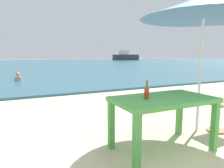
{
  "coord_description": "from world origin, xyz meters",
  "views": [
    {
      "loc": [
        -2.61,
        -1.66,
        1.35
      ],
      "look_at": [
        -0.39,
        3.0,
        0.6
      ],
      "focal_mm": 32.69,
      "sensor_mm": 36.0,
      "label": 1
    }
  ],
  "objects_px": {
    "boat_cargo_ship": "(126,57)",
    "beer_bottle_amber": "(147,92)",
    "side_table_wood": "(217,112)",
    "swimmer_person": "(18,77)",
    "patio_umbrella": "(204,7)",
    "picnic_table_green": "(163,105)"
  },
  "relations": [
    {
      "from": "picnic_table_green",
      "to": "swimmer_person",
      "type": "distance_m",
      "value": 8.94
    },
    {
      "from": "swimmer_person",
      "to": "side_table_wood",
      "type": "bearing_deg",
      "value": -70.59
    },
    {
      "from": "side_table_wood",
      "to": "swimmer_person",
      "type": "bearing_deg",
      "value": 109.41
    },
    {
      "from": "boat_cargo_ship",
      "to": "beer_bottle_amber",
      "type": "bearing_deg",
      "value": -118.9
    },
    {
      "from": "swimmer_person",
      "to": "boat_cargo_ship",
      "type": "distance_m",
      "value": 39.17
    },
    {
      "from": "patio_umbrella",
      "to": "side_table_wood",
      "type": "height_order",
      "value": "patio_umbrella"
    },
    {
      "from": "patio_umbrella",
      "to": "swimmer_person",
      "type": "xyz_separation_m",
      "value": [
        -2.76,
        8.45,
        -1.88
      ]
    },
    {
      "from": "swimmer_person",
      "to": "boat_cargo_ship",
      "type": "bearing_deg",
      "value": 53.03
    },
    {
      "from": "patio_umbrella",
      "to": "side_table_wood",
      "type": "relative_size",
      "value": 4.26
    },
    {
      "from": "beer_bottle_amber",
      "to": "side_table_wood",
      "type": "relative_size",
      "value": 0.49
    },
    {
      "from": "side_table_wood",
      "to": "beer_bottle_amber",
      "type": "bearing_deg",
      "value": -175.36
    },
    {
      "from": "picnic_table_green",
      "to": "side_table_wood",
      "type": "distance_m",
      "value": 1.36
    },
    {
      "from": "beer_bottle_amber",
      "to": "side_table_wood",
      "type": "xyz_separation_m",
      "value": [
        1.6,
        0.13,
        -0.5
      ]
    },
    {
      "from": "picnic_table_green",
      "to": "swimmer_person",
      "type": "height_order",
      "value": "picnic_table_green"
    },
    {
      "from": "side_table_wood",
      "to": "swimmer_person",
      "type": "xyz_separation_m",
      "value": [
        -3.04,
        8.63,
        -0.11
      ]
    },
    {
      "from": "swimmer_person",
      "to": "beer_bottle_amber",
      "type": "bearing_deg",
      "value": -80.65
    },
    {
      "from": "beer_bottle_amber",
      "to": "swimmer_person",
      "type": "relative_size",
      "value": 0.65
    },
    {
      "from": "picnic_table_green",
      "to": "boat_cargo_ship",
      "type": "relative_size",
      "value": 0.23
    },
    {
      "from": "beer_bottle_amber",
      "to": "boat_cargo_ship",
      "type": "bearing_deg",
      "value": 61.1
    },
    {
      "from": "swimmer_person",
      "to": "boat_cargo_ship",
      "type": "relative_size",
      "value": 0.07
    },
    {
      "from": "beer_bottle_amber",
      "to": "patio_umbrella",
      "type": "height_order",
      "value": "patio_umbrella"
    },
    {
      "from": "beer_bottle_amber",
      "to": "picnic_table_green",
      "type": "bearing_deg",
      "value": -1.75
    }
  ]
}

